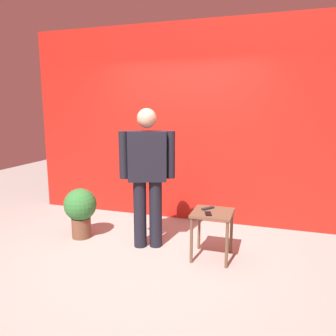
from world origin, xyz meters
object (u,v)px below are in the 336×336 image
standing_person (147,171)px  side_table (212,220)px  potted_plant (80,209)px  tv_remote (208,208)px  cell_phone (208,214)px

standing_person → side_table: size_ratio=3.08×
side_table → potted_plant: (-1.83, 0.07, -0.06)m
standing_person → tv_remote: (0.77, -0.00, -0.40)m
cell_phone → standing_person: bearing=150.3°
cell_phone → potted_plant: 1.81m
standing_person → potted_plant: bearing=-179.4°
cell_phone → potted_plant: size_ratio=0.21×
standing_person → cell_phone: bearing=-12.8°
tv_remote → potted_plant: (-1.76, -0.01, -0.17)m
potted_plant → side_table: bearing=-2.3°
standing_person → cell_phone: (0.81, -0.18, -0.41)m
side_table → cell_phone: cell_phone is taller
side_table → potted_plant: size_ratio=0.83×
standing_person → potted_plant: 1.14m
side_table → tv_remote: (-0.07, 0.08, 0.11)m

